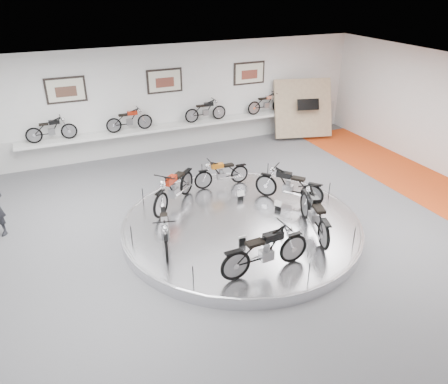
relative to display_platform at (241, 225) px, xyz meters
name	(u,v)px	position (x,y,z in m)	size (l,w,h in m)	color
floor	(246,236)	(0.00, -0.30, -0.15)	(16.00, 16.00, 0.00)	#565658
ceiling	(250,86)	(0.00, -0.30, 3.85)	(16.00, 16.00, 0.00)	white
wall_back	(165,99)	(0.00, 6.70, 1.85)	(16.00, 16.00, 0.00)	silver
orange_carpet_strip	(435,190)	(6.80, -0.30, -0.14)	(2.40, 12.60, 0.01)	red
dado_band	(168,136)	(0.00, 6.68, 0.40)	(15.68, 0.04, 1.10)	#BCBCBA
display_platform	(241,225)	(0.00, 0.00, 0.00)	(6.40, 6.40, 0.30)	silver
platform_rim	(241,222)	(0.00, 0.00, 0.12)	(6.40, 6.40, 0.10)	#B2B2BA
shelf	(169,127)	(0.00, 6.40, 0.85)	(11.00, 0.55, 0.10)	silver
poster_left	(66,90)	(-3.50, 6.66, 2.55)	(1.35, 0.06, 0.88)	beige
poster_center	(165,81)	(0.00, 6.66, 2.55)	(1.35, 0.06, 0.88)	beige
poster_right	(249,73)	(3.50, 6.66, 2.55)	(1.35, 0.06, 0.88)	beige
display_panel	(303,108)	(5.60, 5.80, 1.10)	(2.40, 0.12, 2.40)	tan
shelf_bike_a	(51,131)	(-4.20, 6.40, 1.27)	(1.22, 0.42, 0.73)	black
shelf_bike_b	(129,121)	(-1.50, 6.40, 1.27)	(1.22, 0.42, 0.73)	#9B210D
shelf_bike_c	(206,112)	(1.50, 6.40, 1.27)	(1.22, 0.42, 0.73)	black
shelf_bike_d	(266,105)	(4.20, 6.40, 1.27)	(1.22, 0.42, 0.73)	silver
bike_a	(289,185)	(1.75, 0.50, 0.67)	(1.76, 0.62, 1.03)	black
bike_b	(222,173)	(0.37, 2.21, 0.60)	(1.52, 0.54, 0.89)	#C06715
bike_c	(174,188)	(-1.37, 1.57, 0.70)	(1.88, 0.66, 1.11)	#9B210D
bike_d	(165,230)	(-2.22, -0.37, 0.62)	(1.59, 0.56, 0.93)	silver
bike_e	(266,250)	(-0.47, -2.19, 0.70)	(1.86, 0.66, 1.10)	black
bike_f	(315,213)	(1.45, -1.24, 0.71)	(1.90, 0.67, 1.12)	black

